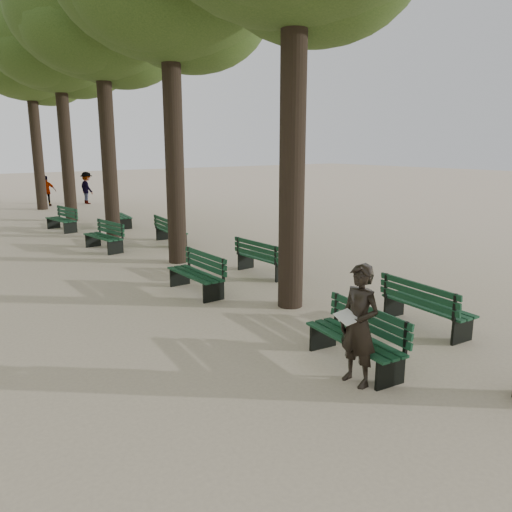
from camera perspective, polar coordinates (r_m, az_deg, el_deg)
ground at (r=7.68m, az=10.12°, el=-13.38°), size 120.00×120.00×0.00m
tree_central_3 at (r=19.34m, az=-17.44°, el=24.99°), size 6.00×6.00×9.95m
tree_central_4 at (r=23.99m, az=-21.78°, el=22.15°), size 6.00×6.00×9.95m
tree_central_5 at (r=28.76m, az=-24.59°, el=20.19°), size 6.00×6.00×9.95m
bench_left_0 at (r=7.92m, az=11.11°, el=-10.42°), size 0.80×1.86×0.92m
bench_left_1 at (r=11.52m, az=-6.91°, el=-2.91°), size 0.59×1.81×0.92m
bench_left_2 at (r=16.77m, az=-17.02°, el=1.54°), size 0.76×1.85×0.92m
bench_left_3 at (r=21.14m, az=-21.33°, el=3.43°), size 0.80×1.86×0.92m
bench_right_0 at (r=9.78m, az=18.86°, el=-6.36°), size 0.74×1.85×0.92m
bench_right_1 at (r=13.04m, az=0.91°, el=-0.97°), size 0.62×1.82×0.92m
bench_right_2 at (r=17.40m, az=-9.69°, el=2.30°), size 0.77×1.85×0.92m
bench_right_3 at (r=21.48m, az=-15.22°, el=3.99°), size 0.81×1.86×0.92m
man_with_map at (r=7.17m, az=11.69°, el=-7.75°), size 0.62×0.71×1.75m
pedestrian_c at (r=29.91m, az=-22.81°, el=6.86°), size 1.02×0.74×1.67m
pedestrian_b at (r=30.35m, az=-18.76°, el=7.39°), size 0.47×1.20×1.82m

